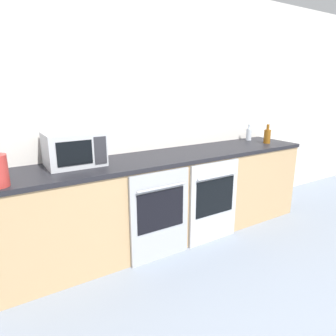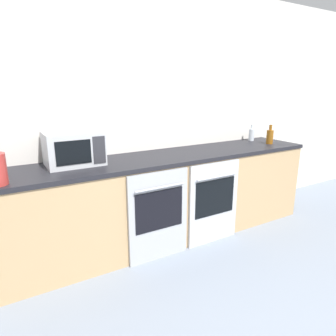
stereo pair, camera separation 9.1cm
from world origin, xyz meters
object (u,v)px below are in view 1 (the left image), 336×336
at_px(bottle_amber, 267,136).
at_px(oven_right, 214,202).
at_px(bottle_clear, 249,134).
at_px(oven_left, 160,216).
at_px(microwave, 74,149).

bearing_deg(bottle_amber, oven_right, -166.49).
bearing_deg(oven_right, bottle_clear, 27.35).
height_order(oven_left, microwave, microwave).
xyz_separation_m(oven_right, bottle_clear, (1.00, 0.52, 0.55)).
bearing_deg(bottle_clear, oven_left, -162.49).
distance_m(microwave, bottle_amber, 2.28).
bearing_deg(oven_left, bottle_amber, 8.43).
distance_m(oven_left, bottle_amber, 1.77).
height_order(microwave, bottle_amber, microwave).
bearing_deg(microwave, bottle_amber, -4.48).
height_order(oven_right, microwave, microwave).
relative_size(oven_right, bottle_clear, 4.19).
xyz_separation_m(microwave, bottle_clear, (2.24, 0.09, -0.07)).
xyz_separation_m(oven_left, oven_right, (0.64, 0.00, 0.00)).
xyz_separation_m(oven_left, bottle_amber, (1.66, 0.25, 0.56)).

